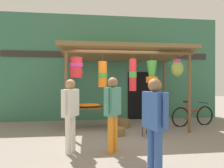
% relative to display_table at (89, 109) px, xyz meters
% --- Properties ---
extents(ground_plane, '(30.00, 30.00, 0.00)m').
position_rel_display_table_xyz_m(ground_plane, '(0.84, -1.10, -0.65)').
color(ground_plane, gray).
extents(shop_facade, '(9.52, 0.29, 4.35)m').
position_rel_display_table_xyz_m(shop_facade, '(0.85, 1.59, 1.52)').
color(shop_facade, '#387056').
rests_on(shop_facade, ground_plane).
extents(market_stall_canopy, '(4.23, 2.49, 2.69)m').
position_rel_display_table_xyz_m(market_stall_canopy, '(1.26, -0.04, 1.69)').
color(market_stall_canopy, brown).
rests_on(market_stall_canopy, ground_plane).
extents(display_table, '(1.48, 0.64, 0.72)m').
position_rel_display_table_xyz_m(display_table, '(0.00, 0.00, 0.00)').
color(display_table, brown).
rests_on(display_table, ground_plane).
extents(flower_heap_on_table, '(0.79, 0.56, 0.12)m').
position_rel_display_table_xyz_m(flower_heap_on_table, '(0.01, 0.07, 0.14)').
color(flower_heap_on_table, orange).
rests_on(flower_heap_on_table, display_table).
extents(folding_chair, '(0.56, 0.56, 0.84)m').
position_rel_display_table_xyz_m(folding_chair, '(1.82, -0.99, -0.15)').
color(folding_chair, beige).
rests_on(folding_chair, ground_plane).
extents(wicker_basket_by_table, '(0.44, 0.44, 0.22)m').
position_rel_display_table_xyz_m(wicker_basket_by_table, '(0.84, -0.88, -0.54)').
color(wicker_basket_by_table, brown).
rests_on(wicker_basket_by_table, ground_plane).
extents(wicker_basket_spare, '(0.48, 0.48, 0.28)m').
position_rel_display_table_xyz_m(wicker_basket_spare, '(1.16, 0.05, -0.51)').
color(wicker_basket_spare, brown).
rests_on(wicker_basket_spare, ground_plane).
extents(parked_bicycle, '(1.73, 0.47, 0.92)m').
position_rel_display_table_xyz_m(parked_bicycle, '(3.71, 0.03, -0.30)').
color(parked_bicycle, black).
rests_on(parked_bicycle, ground_plane).
extents(vendor_in_orange, '(0.34, 0.57, 1.60)m').
position_rel_display_table_xyz_m(vendor_in_orange, '(1.09, -3.35, 0.30)').
color(vendor_in_orange, '#2D5193').
rests_on(vendor_in_orange, ground_plane).
extents(customer_foreground, '(0.41, 0.50, 1.66)m').
position_rel_display_table_xyz_m(customer_foreground, '(0.54, -2.19, 0.33)').
color(customer_foreground, orange).
rests_on(customer_foreground, ground_plane).
extents(shopper_by_bananas, '(0.37, 0.55, 1.61)m').
position_rel_display_table_xyz_m(shopper_by_bananas, '(-0.38, -2.09, 0.30)').
color(shopper_by_bananas, silver).
rests_on(shopper_by_bananas, ground_plane).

